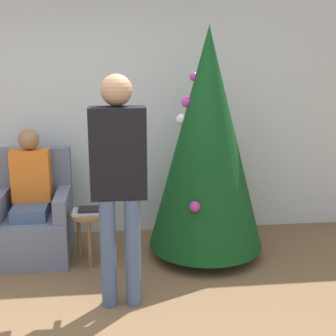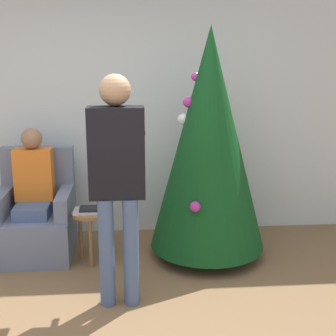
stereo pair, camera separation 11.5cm
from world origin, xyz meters
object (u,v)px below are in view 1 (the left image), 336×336
Objects in this scene: person_seated at (31,189)px; person_standing at (119,170)px; christmas_tree at (207,140)px; side_stool at (90,222)px; armchair at (34,221)px.

person_seated is 1.33m from person_standing.
christmas_tree is 1.16m from person_standing.
person_standing reaches higher than side_stool.
side_stool is at bearing -21.00° from person_seated.
side_stool is at bearing 110.23° from person_standing.
christmas_tree is 1.73m from person_seated.
christmas_tree is at bearing -5.33° from person_seated.
side_stool is (0.55, -0.21, -0.28)m from person_seated.
armchair is at bearing 129.79° from person_standing.
person_standing is at bearing -49.24° from person_seated.
christmas_tree is at bearing 44.24° from person_standing.
person_seated is (0.00, -0.03, 0.34)m from armchair.
person_seated is (-1.66, 0.15, -0.46)m from christmas_tree.
person_seated is at bearing 130.76° from person_standing.
person_seated is at bearing 174.67° from christmas_tree.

